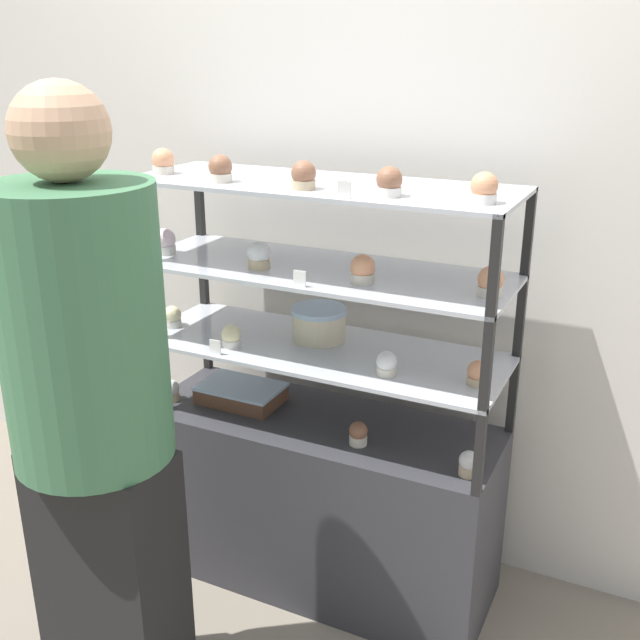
# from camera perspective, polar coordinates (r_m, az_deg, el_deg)

# --- Properties ---
(ground_plane) EXTENTS (20.00, 20.00, 0.00)m
(ground_plane) POSITION_cam_1_polar(r_m,az_deg,el_deg) (2.66, 0.00, -18.78)
(ground_plane) COLOR gray
(back_wall) EXTENTS (8.00, 0.05, 2.60)m
(back_wall) POSITION_cam_1_polar(r_m,az_deg,el_deg) (2.42, 3.70, 11.31)
(back_wall) COLOR silver
(back_wall) RESTS_ON ground_plane
(display_base) EXTENTS (1.11, 0.41, 0.58)m
(display_base) POSITION_cam_1_polar(r_m,az_deg,el_deg) (2.48, 0.00, -13.57)
(display_base) COLOR #333338
(display_base) RESTS_ON ground_plane
(display_riser_lower) EXTENTS (1.11, 0.41, 0.25)m
(display_riser_lower) POSITION_cam_1_polar(r_m,az_deg,el_deg) (2.24, 0.00, -2.47)
(display_riser_lower) COLOR black
(display_riser_lower) RESTS_ON display_base
(display_riser_middle) EXTENTS (1.11, 0.41, 0.25)m
(display_riser_middle) POSITION_cam_1_polar(r_m,az_deg,el_deg) (2.16, 0.00, 3.55)
(display_riser_middle) COLOR black
(display_riser_middle) RESTS_ON display_riser_lower
(display_riser_upper) EXTENTS (1.11, 0.41, 0.25)m
(display_riser_upper) POSITION_cam_1_polar(r_m,az_deg,el_deg) (2.10, 0.00, 9.97)
(display_riser_upper) COLOR black
(display_riser_upper) RESTS_ON display_riser_middle
(layer_cake_centerpiece) EXTENTS (0.17, 0.17, 0.10)m
(layer_cake_centerpiece) POSITION_cam_1_polar(r_m,az_deg,el_deg) (2.28, -0.08, -0.25)
(layer_cake_centerpiece) COLOR beige
(layer_cake_centerpiece) RESTS_ON display_riser_lower
(sheet_cake_frosted) EXTENTS (0.27, 0.17, 0.06)m
(sheet_cake_frosted) POSITION_cam_1_polar(r_m,az_deg,el_deg) (2.46, -6.03, -5.57)
(sheet_cake_frosted) COLOR brown
(sheet_cake_frosted) RESTS_ON display_base
(cupcake_0) EXTENTS (0.05, 0.05, 0.07)m
(cupcake_0) POSITION_cam_1_polar(r_m,az_deg,el_deg) (2.50, -11.28, -5.28)
(cupcake_0) COLOR #CCB28C
(cupcake_0) RESTS_ON display_base
(cupcake_1) EXTENTS (0.05, 0.05, 0.07)m
(cupcake_1) POSITION_cam_1_polar(r_m,az_deg,el_deg) (2.19, 2.94, -8.65)
(cupcake_1) COLOR beige
(cupcake_1) RESTS_ON display_base
(cupcake_2) EXTENTS (0.05, 0.05, 0.07)m
(cupcake_2) POSITION_cam_1_polar(r_m,az_deg,el_deg) (2.08, 11.26, -10.69)
(cupcake_2) COLOR #CCB28C
(cupcake_2) RESTS_ON display_base
(price_tag_0) EXTENTS (0.04, 0.00, 0.04)m
(price_tag_0) POSITION_cam_1_polar(r_m,az_deg,el_deg) (2.42, -12.10, -6.57)
(price_tag_0) COLOR white
(price_tag_0) RESTS_ON display_base
(cupcake_3) EXTENTS (0.06, 0.06, 0.07)m
(cupcake_3) POSITION_cam_1_polar(r_m,az_deg,el_deg) (2.44, -11.19, 0.24)
(cupcake_3) COLOR white
(cupcake_3) RESTS_ON display_riser_lower
(cupcake_4) EXTENTS (0.06, 0.06, 0.07)m
(cupcake_4) POSITION_cam_1_polar(r_m,az_deg,el_deg) (2.24, -6.78, -1.26)
(cupcake_4) COLOR white
(cupcake_4) RESTS_ON display_riser_lower
(cupcake_5) EXTENTS (0.06, 0.06, 0.07)m
(cupcake_5) POSITION_cam_1_polar(r_m,az_deg,el_deg) (2.04, 5.10, -3.36)
(cupcake_5) COLOR beige
(cupcake_5) RESTS_ON display_riser_lower
(cupcake_6) EXTENTS (0.06, 0.06, 0.07)m
(cupcake_6) POSITION_cam_1_polar(r_m,az_deg,el_deg) (2.02, 11.95, -4.00)
(cupcake_6) COLOR #CCB28C
(cupcake_6) RESTS_ON display_riser_lower
(price_tag_1) EXTENTS (0.04, 0.00, 0.04)m
(price_tag_1) POSITION_cam_1_polar(r_m,az_deg,el_deg) (2.20, -7.99, -2.07)
(price_tag_1) COLOR white
(price_tag_1) RESTS_ON display_riser_lower
(cupcake_7) EXTENTS (0.07, 0.07, 0.08)m
(cupcake_7) POSITION_cam_1_polar(r_m,az_deg,el_deg) (2.35, -11.74, 5.84)
(cupcake_7) COLOR white
(cupcake_7) RESTS_ON display_riser_middle
(cupcake_8) EXTENTS (0.07, 0.07, 0.08)m
(cupcake_8) POSITION_cam_1_polar(r_m,az_deg,el_deg) (2.15, -4.69, 4.91)
(cupcake_8) COLOR #CCB28C
(cupcake_8) RESTS_ON display_riser_middle
(cupcake_9) EXTENTS (0.07, 0.07, 0.08)m
(cupcake_9) POSITION_cam_1_polar(r_m,az_deg,el_deg) (2.01, 3.27, 3.86)
(cupcake_9) COLOR beige
(cupcake_9) RESTS_ON display_riser_middle
(cupcake_10) EXTENTS (0.07, 0.07, 0.08)m
(cupcake_10) POSITION_cam_1_polar(r_m,az_deg,el_deg) (1.94, 12.86, 2.82)
(cupcake_10) COLOR beige
(cupcake_10) RESTS_ON display_riser_middle
(price_tag_2) EXTENTS (0.04, 0.00, 0.04)m
(price_tag_2) POSITION_cam_1_polar(r_m,az_deg,el_deg) (1.98, -1.56, 3.17)
(price_tag_2) COLOR white
(price_tag_2) RESTS_ON display_riser_middle
(cupcake_11) EXTENTS (0.07, 0.07, 0.08)m
(cupcake_11) POSITION_cam_1_polar(r_m,az_deg,el_deg) (2.30, -11.87, 11.71)
(cupcake_11) COLOR beige
(cupcake_11) RESTS_ON display_riser_upper
(cupcake_12) EXTENTS (0.07, 0.07, 0.08)m
(cupcake_12) POSITION_cam_1_polar(r_m,az_deg,el_deg) (2.13, -7.60, 11.31)
(cupcake_12) COLOR beige
(cupcake_12) RESTS_ON display_riser_upper
(cupcake_13) EXTENTS (0.07, 0.07, 0.08)m
(cupcake_13) POSITION_cam_1_polar(r_m,az_deg,el_deg) (1.99, -1.26, 10.92)
(cupcake_13) COLOR #CCB28C
(cupcake_13) RESTS_ON display_riser_upper
(cupcake_14) EXTENTS (0.07, 0.07, 0.08)m
(cupcake_14) POSITION_cam_1_polar(r_m,az_deg,el_deg) (1.90, 5.30, 10.39)
(cupcake_14) COLOR white
(cupcake_14) RESTS_ON display_riser_upper
(cupcake_15) EXTENTS (0.07, 0.07, 0.08)m
(cupcake_15) POSITION_cam_1_polar(r_m,az_deg,el_deg) (1.85, 12.39, 9.74)
(cupcake_15) COLOR white
(cupcake_15) RESTS_ON display_riser_upper
(price_tag_3) EXTENTS (0.04, 0.00, 0.04)m
(price_tag_3) POSITION_cam_1_polar(r_m,az_deg,el_deg) (1.87, 1.87, 9.89)
(price_tag_3) COLOR white
(price_tag_3) RESTS_ON display_riser_upper
(customer_figure) EXTENTS (0.38, 0.38, 1.61)m
(customer_figure) POSITION_cam_1_polar(r_m,az_deg,el_deg) (1.85, -16.96, -6.66)
(customer_figure) COLOR black
(customer_figure) RESTS_ON ground_plane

